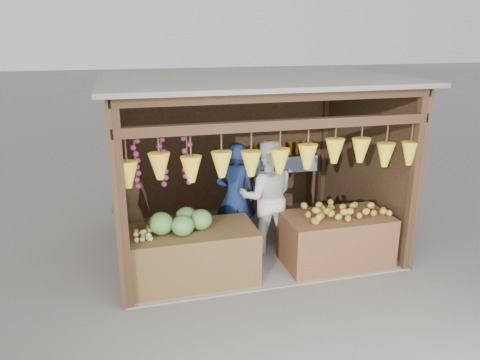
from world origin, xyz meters
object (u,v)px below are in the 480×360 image
object	(u,v)px
counter_left	(191,255)
counter_right	(336,240)
woman_standing	(267,197)
vendor_seated	(130,199)
man_standing	(236,196)

from	to	relation	value
counter_left	counter_right	xyz separation A→B (m)	(2.12, -0.04, -0.00)
woman_standing	vendor_seated	distance (m)	2.05
woman_standing	counter_right	bearing A→B (deg)	152.61
woman_standing	vendor_seated	xyz separation A→B (m)	(-2.01, 0.39, 0.01)
counter_right	man_standing	distance (m)	1.64
counter_right	woman_standing	bearing A→B (deg)	141.61
counter_left	counter_right	bearing A→B (deg)	-1.01
counter_left	woman_standing	size ratio (longest dim) A/B	0.98
counter_right	man_standing	size ratio (longest dim) A/B	0.89
man_standing	woman_standing	world-z (taller)	woman_standing
woman_standing	vendor_seated	world-z (taller)	woman_standing
counter_left	vendor_seated	size ratio (longest dim) A/B	1.51
man_standing	woman_standing	bearing A→B (deg)	158.82
counter_left	vendor_seated	bearing A→B (deg)	125.84
counter_left	vendor_seated	xyz separation A→B (m)	(-0.74, 1.02, 0.53)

